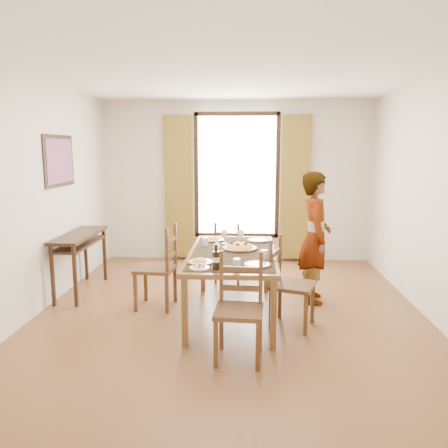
# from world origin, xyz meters

# --- Properties ---
(ground) EXTENTS (5.00, 5.00, 0.00)m
(ground) POSITION_xyz_m (0.00, 0.00, 0.00)
(ground) COLOR #4E2C18
(ground) RESTS_ON ground
(room_shell) EXTENTS (4.60, 5.10, 2.74)m
(room_shell) POSITION_xyz_m (-0.00, 0.13, 1.54)
(room_shell) COLOR beige
(room_shell) RESTS_ON ground
(console_table) EXTENTS (0.38, 1.20, 0.80)m
(console_table) POSITION_xyz_m (-2.03, 0.60, 0.68)
(console_table) COLOR black
(console_table) RESTS_ON ground
(dining_table) EXTENTS (0.97, 1.81, 0.76)m
(dining_table) POSITION_xyz_m (0.02, -0.12, 0.69)
(dining_table) COLOR brown
(dining_table) RESTS_ON ground
(chair_west) EXTENTS (0.48, 0.48, 1.01)m
(chair_west) POSITION_xyz_m (-0.88, 0.10, 0.47)
(chair_west) COLOR #57361D
(chair_west) RESTS_ON ground
(chair_north) EXTENTS (0.47, 0.47, 0.88)m
(chair_north) POSITION_xyz_m (-0.07, 1.17, 0.41)
(chair_north) COLOR #57361D
(chair_north) RESTS_ON ground
(chair_south) EXTENTS (0.46, 0.46, 0.97)m
(chair_south) POSITION_xyz_m (0.12, -1.16, 0.45)
(chair_south) COLOR #57361D
(chair_south) RESTS_ON ground
(chair_east) EXTENTS (0.55, 0.55, 0.98)m
(chair_east) POSITION_xyz_m (0.65, -0.40, 0.45)
(chair_east) COLOR #57361D
(chair_east) RESTS_ON ground
(man) EXTENTS (0.61, 0.41, 1.63)m
(man) POSITION_xyz_m (1.03, 0.43, 0.82)
(man) COLOR gray
(man) RESTS_ON ground
(plate_sw) EXTENTS (0.27, 0.27, 0.05)m
(plate_sw) POSITION_xyz_m (-0.29, -0.64, 0.78)
(plate_sw) COLOR silver
(plate_sw) RESTS_ON dining_table
(plate_se) EXTENTS (0.27, 0.27, 0.05)m
(plate_se) POSITION_xyz_m (0.30, -0.70, 0.78)
(plate_se) COLOR silver
(plate_se) RESTS_ON dining_table
(plate_nw) EXTENTS (0.27, 0.27, 0.05)m
(plate_nw) POSITION_xyz_m (-0.23, 0.45, 0.78)
(plate_nw) COLOR silver
(plate_nw) RESTS_ON dining_table
(plate_ne) EXTENTS (0.27, 0.27, 0.05)m
(plate_ne) POSITION_xyz_m (0.33, 0.47, 0.78)
(plate_ne) COLOR silver
(plate_ne) RESTS_ON dining_table
(pasta_platter) EXTENTS (0.40, 0.40, 0.10)m
(pasta_platter) POSITION_xyz_m (0.10, -0.01, 0.81)
(pasta_platter) COLOR orange
(pasta_platter) RESTS_ON dining_table
(caprese_plate) EXTENTS (0.20, 0.20, 0.04)m
(caprese_plate) POSITION_xyz_m (-0.27, -0.84, 0.78)
(caprese_plate) COLOR silver
(caprese_plate) RESTS_ON dining_table
(wine_glass_a) EXTENTS (0.08, 0.08, 0.18)m
(wine_glass_a) POSITION_xyz_m (-0.13, -0.48, 0.85)
(wine_glass_a) COLOR white
(wine_glass_a) RESTS_ON dining_table
(wine_glass_b) EXTENTS (0.08, 0.08, 0.18)m
(wine_glass_b) POSITION_xyz_m (0.11, 0.29, 0.85)
(wine_glass_b) COLOR white
(wine_glass_b) RESTS_ON dining_table
(wine_glass_c) EXTENTS (0.08, 0.08, 0.18)m
(wine_glass_c) POSITION_xyz_m (-0.09, 0.28, 0.85)
(wine_glass_c) COLOR white
(wine_glass_c) RESTS_ON dining_table
(tumbler_a) EXTENTS (0.07, 0.07, 0.10)m
(tumbler_a) POSITION_xyz_m (0.37, -0.44, 0.81)
(tumbler_a) COLOR silver
(tumbler_a) RESTS_ON dining_table
(tumbler_b) EXTENTS (0.07, 0.07, 0.10)m
(tumbler_b) POSITION_xyz_m (-0.32, 0.16, 0.81)
(tumbler_b) COLOR silver
(tumbler_b) RESTS_ON dining_table
(tumbler_c) EXTENTS (0.07, 0.07, 0.10)m
(tumbler_c) POSITION_xyz_m (0.09, -0.82, 0.81)
(tumbler_c) COLOR silver
(tumbler_c) RESTS_ON dining_table
(wine_bottle) EXTENTS (0.07, 0.07, 0.25)m
(wine_bottle) POSITION_xyz_m (-0.11, -0.87, 0.88)
(wine_bottle) COLOR black
(wine_bottle) RESTS_ON dining_table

